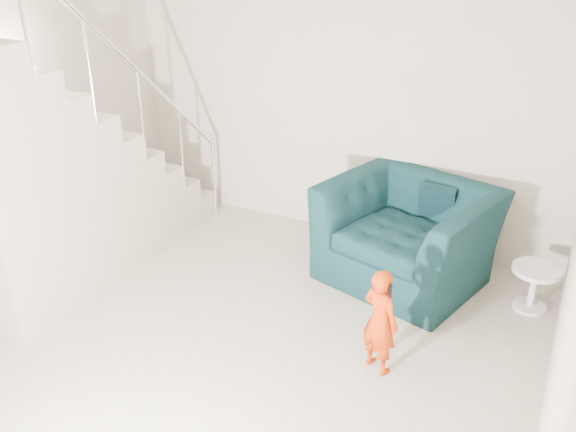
% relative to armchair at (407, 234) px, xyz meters
% --- Properties ---
extents(floor, '(5.50, 5.50, 0.00)m').
position_rel_armchair_xyz_m(floor, '(-1.04, -2.04, -0.49)').
color(floor, gray).
rests_on(floor, ground).
extents(ceiling, '(5.50, 5.50, 0.00)m').
position_rel_armchair_xyz_m(ceiling, '(-1.04, -2.04, 2.21)').
color(ceiling, silver).
rests_on(ceiling, back_wall).
extents(back_wall, '(5.00, 0.00, 5.00)m').
position_rel_armchair_xyz_m(back_wall, '(-1.04, 0.71, 0.86)').
color(back_wall, '#B3A792').
rests_on(back_wall, floor).
extents(right_wall, '(0.00, 5.50, 5.50)m').
position_rel_armchair_xyz_m(right_wall, '(1.46, -2.04, 0.86)').
color(right_wall, '#B3A792').
rests_on(right_wall, floor).
extents(armchair, '(1.79, 1.66, 0.97)m').
position_rel_armchair_xyz_m(armchair, '(0.00, 0.00, 0.00)').
color(armchair, black).
rests_on(armchair, floor).
extents(toddler, '(0.39, 0.33, 0.90)m').
position_rel_armchair_xyz_m(toddler, '(0.22, -1.46, -0.03)').
color(toddler, '#901E04').
rests_on(toddler, floor).
extents(side_table, '(0.43, 0.43, 0.43)m').
position_rel_armchair_xyz_m(side_table, '(1.21, -0.02, -0.20)').
color(side_table, silver).
rests_on(side_table, floor).
extents(staircase, '(1.02, 3.03, 3.62)m').
position_rel_armchair_xyz_m(staircase, '(-3.04, -1.48, 0.46)').
color(staircase, '#ADA089').
rests_on(staircase, floor).
extents(cushion, '(0.36, 0.17, 0.36)m').
position_rel_armchair_xyz_m(cushion, '(0.18, 0.34, 0.25)').
color(cushion, black).
rests_on(cushion, armchair).
extents(throw, '(0.05, 0.46, 0.52)m').
position_rel_armchair_xyz_m(throw, '(-0.66, -0.03, 0.12)').
color(throw, black).
rests_on(throw, armchair).
extents(phone, '(0.04, 0.05, 0.10)m').
position_rel_armchair_xyz_m(phone, '(0.29, -1.51, 0.30)').
color(phone, black).
rests_on(phone, toddler).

